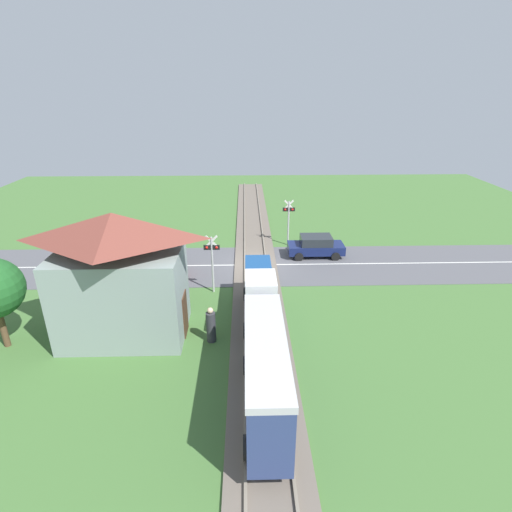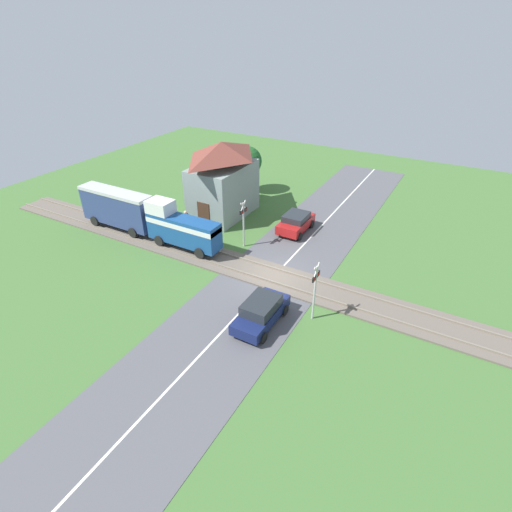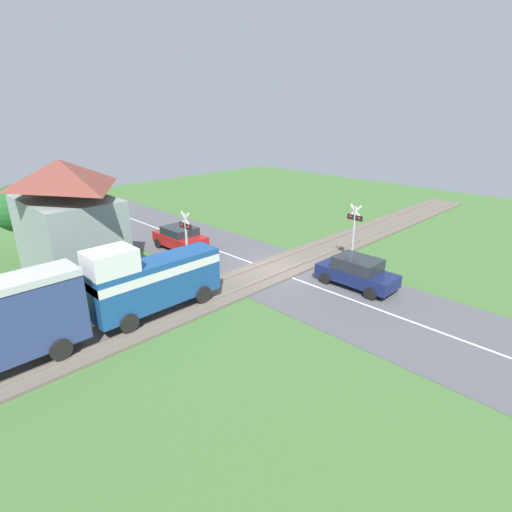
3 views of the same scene
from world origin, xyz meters
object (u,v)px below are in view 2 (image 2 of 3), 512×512
at_px(car_near_crossing, 261,312).
at_px(station_building, 223,181).
at_px(crossing_signal_west_approach, 315,285).
at_px(crossing_signal_east_approach, 243,218).
at_px(train, 145,216).
at_px(pedestrian_by_station, 186,222).
at_px(car_far_side, 296,222).

height_order(car_near_crossing, station_building, station_building).
distance_m(crossing_signal_west_approach, crossing_signal_east_approach, 9.00).
relative_size(train, station_building, 2.00).
relative_size(train, pedestrian_by_station, 6.86).
bearing_deg(crossing_signal_east_approach, station_building, 47.76).
bearing_deg(car_far_side, station_building, 91.27).
relative_size(car_far_side, crossing_signal_west_approach, 1.03).
relative_size(car_near_crossing, pedestrian_by_station, 2.19).
xyz_separation_m(train, car_near_crossing, (-4.27, -11.94, -1.08)).
relative_size(car_far_side, pedestrian_by_station, 2.03).
xyz_separation_m(car_far_side, crossing_signal_west_approach, (-9.07, -5.15, 1.45)).
distance_m(car_near_crossing, pedestrian_by_station, 12.03).
bearing_deg(station_building, crossing_signal_west_approach, -127.47).
relative_size(train, crossing_signal_west_approach, 3.48).
relative_size(car_near_crossing, car_far_side, 1.08).
bearing_deg(crossing_signal_east_approach, pedestrian_by_station, 92.96).
height_order(car_far_side, station_building, station_building).
bearing_deg(pedestrian_by_station, car_far_side, -59.59).
distance_m(train, crossing_signal_east_approach, 7.26).
distance_m(station_building, pedestrian_by_station, 4.67).
bearing_deg(train, car_far_side, -54.26).
distance_m(car_far_side, crossing_signal_east_approach, 4.80).
distance_m(crossing_signal_east_approach, pedestrian_by_station, 5.14).
relative_size(car_far_side, crossing_signal_east_approach, 1.03).
height_order(train, car_near_crossing, train).
height_order(car_far_side, crossing_signal_west_approach, crossing_signal_west_approach).
xyz_separation_m(car_near_crossing, pedestrian_by_station, (6.56, 10.09, 0.03)).
height_order(station_building, pedestrian_by_station, station_building).
xyz_separation_m(car_far_side, crossing_signal_east_approach, (-3.98, 2.27, 1.45)).
height_order(train, car_far_side, train).
height_order(train, pedestrian_by_station, train).
distance_m(car_far_side, pedestrian_by_station, 8.36).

